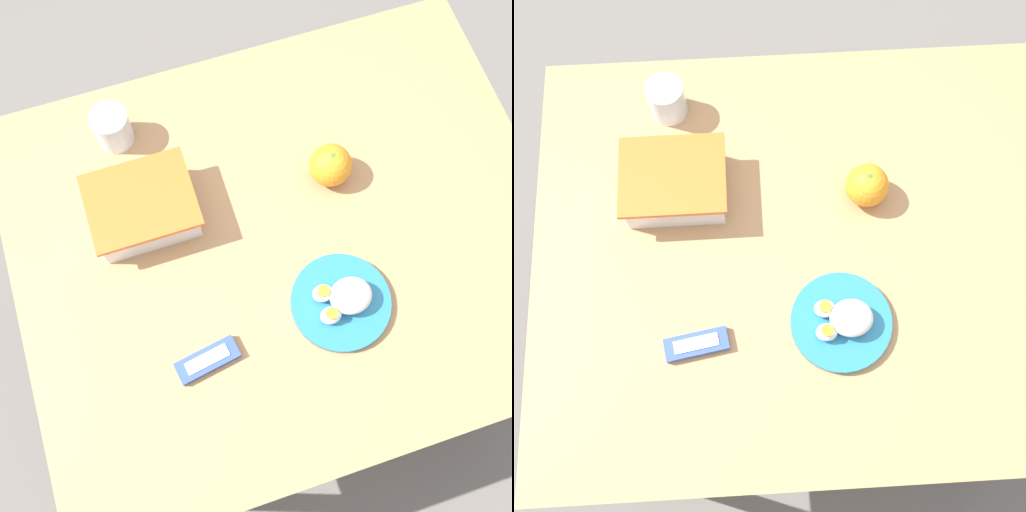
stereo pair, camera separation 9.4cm
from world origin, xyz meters
TOP-DOWN VIEW (x-y plane):
  - ground_plane at (0.00, 0.00)m, footprint 10.00×10.00m
  - table at (0.00, 0.00)m, footprint 1.09×0.91m
  - food_container at (-0.25, 0.13)m, footprint 0.21×0.17m
  - orange_fruit at (0.13, 0.11)m, footprint 0.09×0.09m
  - rice_plate at (0.06, -0.16)m, footprint 0.19×0.19m
  - candy_bar at (-0.22, -0.19)m, footprint 0.13×0.06m
  - drinking_glass at (-0.27, 0.33)m, footprint 0.08×0.08m

SIDE VIEW (x-z plane):
  - ground_plane at x=0.00m, z-range 0.00..0.00m
  - table at x=0.00m, z-range 0.27..0.98m
  - candy_bar at x=-0.22m, z-range 0.71..0.73m
  - rice_plate at x=0.06m, z-range 0.69..0.76m
  - food_container at x=-0.25m, z-range 0.70..0.78m
  - drinking_glass at x=-0.27m, z-range 0.71..0.79m
  - orange_fruit at x=0.13m, z-range 0.71..0.79m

